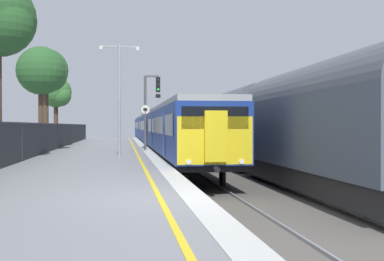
# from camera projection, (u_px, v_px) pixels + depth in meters

# --- Properties ---
(ground) EXTENTS (17.40, 110.00, 1.21)m
(ground) POSITION_uv_depth(u_px,v_px,m) (293.00, 222.00, 11.17)
(ground) COLOR gray
(commuter_train_at_platform) EXTENTS (2.83, 59.62, 3.81)m
(commuter_train_at_platform) POSITION_uv_depth(u_px,v_px,m) (157.00, 129.00, 46.90)
(commuter_train_at_platform) COLOR navy
(commuter_train_at_platform) RESTS_ON ground
(freight_train_adjacent_track) EXTENTS (2.60, 59.64, 4.77)m
(freight_train_adjacent_track) POSITION_uv_depth(u_px,v_px,m) (212.00, 125.00, 40.93)
(freight_train_adjacent_track) COLOR #232326
(freight_train_adjacent_track) RESTS_ON ground
(signal_gantry) EXTENTS (1.10, 0.24, 4.87)m
(signal_gantry) POSITION_uv_depth(u_px,v_px,m) (149.00, 103.00, 33.19)
(signal_gantry) COLOR #47474C
(signal_gantry) RESTS_ON ground
(speed_limit_sign) EXTENTS (0.59, 0.08, 2.83)m
(speed_limit_sign) POSITION_uv_depth(u_px,v_px,m) (145.00, 122.00, 30.86)
(speed_limit_sign) COLOR #59595B
(speed_limit_sign) RESTS_ON ground
(platform_lamp_mid) EXTENTS (2.00, 0.20, 5.57)m
(platform_lamp_mid) POSITION_uv_depth(u_px,v_px,m) (119.00, 91.00, 24.91)
(platform_lamp_mid) COLOR #93999E
(platform_lamp_mid) RESTS_ON ground
(background_tree_left) EXTENTS (2.94, 2.94, 6.22)m
(background_tree_left) POSITION_uv_depth(u_px,v_px,m) (57.00, 93.00, 47.48)
(background_tree_left) COLOR #473323
(background_tree_left) RESTS_ON ground
(background_tree_centre) EXTENTS (3.37, 3.39, 8.01)m
(background_tree_centre) POSITION_uv_depth(u_px,v_px,m) (0.00, 21.00, 22.34)
(background_tree_centre) COLOR #473323
(background_tree_centre) RESTS_ON ground
(background_tree_right) EXTENTS (3.15, 3.22, 7.14)m
(background_tree_right) POSITION_uv_depth(u_px,v_px,m) (47.00, 72.00, 36.20)
(background_tree_right) COLOR #473323
(background_tree_right) RESTS_ON ground
(background_tree_back) EXTENTS (2.97, 2.97, 6.41)m
(background_tree_back) POSITION_uv_depth(u_px,v_px,m) (40.00, 73.00, 30.83)
(background_tree_back) COLOR #473323
(background_tree_back) RESTS_ON ground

